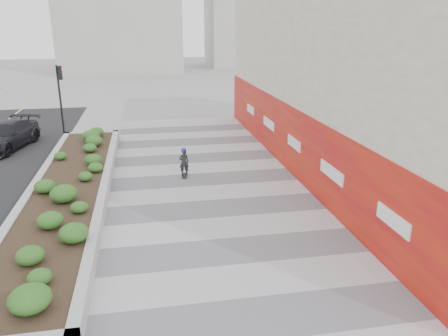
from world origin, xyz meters
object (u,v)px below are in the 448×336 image
(traffic_signal_near, at_px, (60,90))
(car_dark, at_px, (6,136))
(planter, at_px, (69,188))
(skateboarder, at_px, (184,162))

(traffic_signal_near, bearing_deg, car_dark, -137.43)
(planter, height_order, traffic_signal_near, traffic_signal_near)
(car_dark, bearing_deg, planter, -47.39)
(car_dark, bearing_deg, skateboarder, -21.04)
(traffic_signal_near, relative_size, skateboarder, 3.14)
(planter, distance_m, car_dark, 9.18)
(traffic_signal_near, distance_m, car_dark, 4.16)
(planter, xyz_separation_m, traffic_signal_near, (-1.73, 10.50, 2.34))
(skateboarder, bearing_deg, planter, -153.28)
(planter, height_order, car_dark, car_dark)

